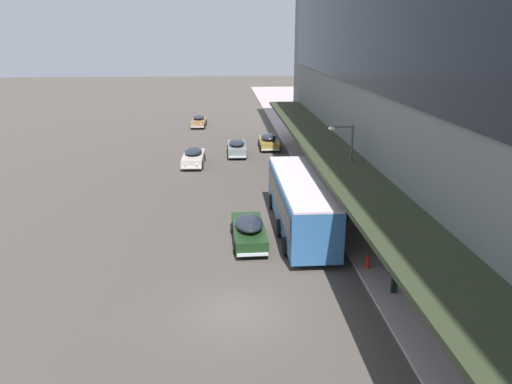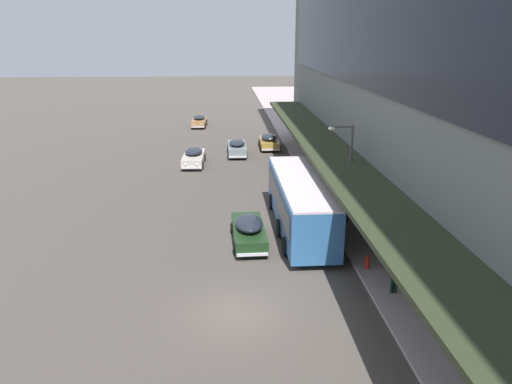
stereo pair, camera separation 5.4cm
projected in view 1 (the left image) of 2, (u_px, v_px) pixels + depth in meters
The scene contains 11 objects.
ground at pixel (237, 313), 20.94m from camera, with size 240.00×240.00×0.00m, color #4A433D.
sidewalk_kerb at pixel (490, 302), 21.65m from camera, with size 10.00×180.00×0.15m, color #B29F9F.
transit_bus_kerbside_front at pixel (300, 201), 29.24m from camera, with size 2.88×11.24×3.14m.
sedan_far_back at pixel (249, 230), 27.65m from camera, with size 1.93×4.96×1.58m.
sedan_lead_mid at pixel (269, 141), 50.38m from camera, with size 1.99×4.56×1.53m.
sedan_second_mid at pixel (193, 157), 44.18m from camera, with size 2.02×4.99×1.45m.
sedan_oncoming_rear at pixel (199, 121), 62.10m from camera, with size 1.93×4.40×1.41m.
sedan_oncoming_front at pixel (237, 147), 47.72m from camera, with size 1.85×4.84×1.50m.
pedestrian_at_kerb at pixel (396, 272), 21.97m from camera, with size 0.62×0.33×1.86m.
street_lamp at pixel (347, 167), 29.33m from camera, with size 1.50×0.28×6.02m.
fire_hydrant at pixel (368, 262), 24.49m from camera, with size 0.20×0.40×0.70m.
Camera 1 is at (-0.52, -18.40, 11.22)m, focal length 35.00 mm.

